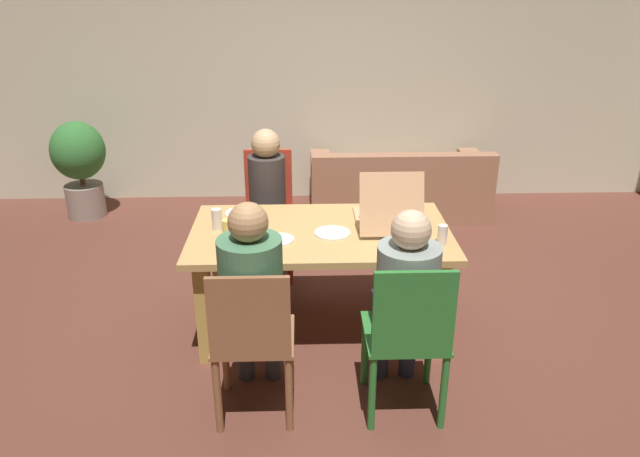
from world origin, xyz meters
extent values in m
plane|color=brown|center=(0.00, 0.00, 0.00)|extent=(20.00, 20.00, 0.00)
cube|color=beige|center=(0.00, 2.76, 1.32)|extent=(7.56, 0.12, 2.65)
cube|color=tan|center=(0.00, 0.00, 0.71)|extent=(1.70, 0.97, 0.04)
cube|color=tan|center=(-0.73, -0.37, 0.35)|extent=(0.10, 0.10, 0.69)
cube|color=tan|center=(0.73, -0.37, 0.35)|extent=(0.10, 0.10, 0.69)
cube|color=tan|center=(-0.73, 0.37, 0.35)|extent=(0.10, 0.10, 0.69)
cube|color=tan|center=(0.73, 0.37, 0.35)|extent=(0.10, 0.10, 0.69)
cylinder|color=#2B722E|center=(0.24, -0.64, 0.23)|extent=(0.04, 0.04, 0.47)
cylinder|color=#2B722E|center=(0.62, -0.64, 0.23)|extent=(0.04, 0.04, 0.47)
cylinder|color=#2B722E|center=(0.24, -1.04, 0.23)|extent=(0.04, 0.04, 0.47)
cylinder|color=#2B722E|center=(0.62, -1.04, 0.23)|extent=(0.04, 0.04, 0.47)
cube|color=#2B722E|center=(0.43, -0.84, 0.48)|extent=(0.44, 0.45, 0.02)
cube|color=#2B722E|center=(0.43, -1.05, 0.73)|extent=(0.42, 0.03, 0.48)
cylinder|color=#2F314D|center=(0.35, -0.56, 0.24)|extent=(0.10, 0.10, 0.49)
cylinder|color=#2F314D|center=(0.51, -0.56, 0.24)|extent=(0.10, 0.10, 0.49)
cube|color=#2F314D|center=(0.43, -0.69, 0.54)|extent=(0.30, 0.30, 0.11)
cylinder|color=gray|center=(0.43, -0.84, 0.77)|extent=(0.34, 0.34, 0.46)
sphere|color=#D4B391|center=(0.43, -0.84, 1.09)|extent=(0.21, 0.21, 0.21)
cylinder|color=brown|center=(-0.58, -0.67, 0.23)|extent=(0.04, 0.04, 0.47)
cylinder|color=brown|center=(-0.20, -0.67, 0.23)|extent=(0.04, 0.04, 0.47)
cylinder|color=brown|center=(-0.58, -1.03, 0.23)|extent=(0.04, 0.04, 0.47)
cylinder|color=brown|center=(-0.20, -1.03, 0.23)|extent=(0.04, 0.04, 0.47)
cube|color=brown|center=(-0.39, -0.85, 0.48)|extent=(0.44, 0.42, 0.02)
cube|color=brown|center=(-0.39, -1.05, 0.72)|extent=(0.41, 0.03, 0.46)
cylinder|color=#3A3B41|center=(-0.47, -0.56, 0.24)|extent=(0.10, 0.10, 0.49)
cylinder|color=#3A3B41|center=(-0.31, -0.56, 0.24)|extent=(0.10, 0.10, 0.49)
cube|color=#3A3B41|center=(-0.39, -0.70, 0.54)|extent=(0.30, 0.31, 0.11)
cylinder|color=#437451|center=(-0.39, -0.85, 0.80)|extent=(0.34, 0.34, 0.52)
sphere|color=#AD8156|center=(-0.39, -0.85, 1.15)|extent=(0.21, 0.21, 0.21)
cylinder|color=#B63725|center=(-0.22, 0.64, 0.23)|extent=(0.04, 0.04, 0.47)
cylinder|color=#B63725|center=(-0.56, 0.64, 0.23)|extent=(0.04, 0.04, 0.47)
cylinder|color=#B63725|center=(-0.22, 1.03, 0.23)|extent=(0.04, 0.04, 0.47)
cylinder|color=#B63725|center=(-0.56, 1.03, 0.23)|extent=(0.04, 0.04, 0.47)
cube|color=#B63725|center=(-0.39, 0.83, 0.48)|extent=(0.40, 0.44, 0.02)
cube|color=#B63725|center=(-0.39, 1.04, 0.74)|extent=(0.38, 0.03, 0.51)
cylinder|color=#3C3040|center=(-0.32, 0.50, 0.24)|extent=(0.10, 0.10, 0.49)
cylinder|color=#3C3040|center=(-0.46, 0.50, 0.24)|extent=(0.10, 0.10, 0.49)
cube|color=#3C3040|center=(-0.39, 0.66, 0.54)|extent=(0.26, 0.35, 0.11)
cylinder|color=#37312F|center=(-0.39, 0.83, 0.77)|extent=(0.29, 0.29, 0.46)
sphere|color=tan|center=(-0.39, 0.83, 1.10)|extent=(0.22, 0.22, 0.22)
cube|color=tan|center=(0.45, 0.16, 0.75)|extent=(0.41, 0.41, 0.02)
cylinder|color=#CF9448|center=(0.45, 0.16, 0.77)|extent=(0.36, 0.36, 0.01)
cube|color=tan|center=(0.45, -0.11, 0.95)|extent=(0.41, 0.14, 0.39)
cylinder|color=white|center=(-0.53, 0.31, 0.74)|extent=(0.26, 0.26, 0.01)
cone|color=#D5854C|center=(-0.53, 0.31, 0.76)|extent=(0.12, 0.12, 0.02)
cylinder|color=white|center=(0.07, -0.06, 0.74)|extent=(0.23, 0.23, 0.01)
cylinder|color=white|center=(-0.27, -0.15, 0.74)|extent=(0.20, 0.20, 0.01)
cylinder|color=silver|center=(0.75, -0.24, 0.80)|extent=(0.06, 0.06, 0.13)
cylinder|color=#E6C55D|center=(-0.58, -0.13, 0.80)|extent=(0.08, 0.08, 0.14)
cylinder|color=silver|center=(-0.68, 0.04, 0.81)|extent=(0.07, 0.07, 0.14)
cube|color=#9A694D|center=(0.86, 2.17, 0.20)|extent=(1.77, 0.82, 0.39)
cube|color=#9A694D|center=(0.86, 1.85, 0.55)|extent=(1.77, 0.16, 0.32)
cube|color=#9A694D|center=(0.08, 2.17, 0.48)|extent=(0.20, 0.78, 0.18)
cube|color=#9A694D|center=(1.64, 2.17, 0.48)|extent=(0.20, 0.78, 0.18)
cylinder|color=gray|center=(-2.31, 2.17, 0.17)|extent=(0.38, 0.38, 0.33)
cylinder|color=brown|center=(-2.31, 2.17, 0.40)|extent=(0.05, 0.05, 0.15)
ellipsoid|color=#306F31|center=(-2.31, 2.17, 0.69)|extent=(0.52, 0.52, 0.57)
camera|label=1|loc=(-0.12, -3.63, 2.29)|focal=33.80mm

